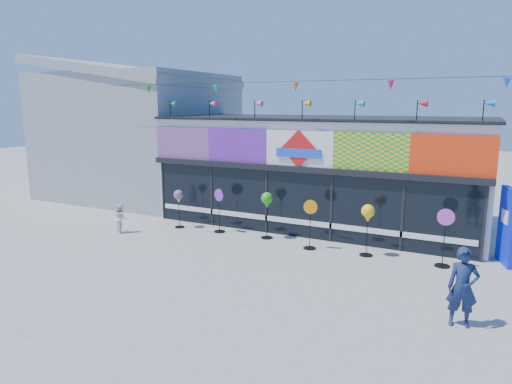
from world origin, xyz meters
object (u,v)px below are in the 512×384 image
Objects in this scene: spinner_1 at (219,209)px; spinner_3 at (310,223)px; child at (121,218)px; spinner_2 at (267,202)px; spinner_4 at (368,215)px; blue_sign at (507,226)px; spinner_5 at (444,236)px; spinner_0 at (179,198)px; adult_man at (463,287)px.

spinner_1 is 3.63m from spinner_3.
spinner_3 is at bearing -5.90° from spinner_1.
child is at bearing -169.76° from spinner_3.
spinner_2 reaches higher than spinner_1.
spinner_2 is 1.01× the size of spinner_4.
blue_sign reaches higher than spinner_3.
spinner_1 is at bearing 178.27° from spinner_5.
blue_sign reaches higher than spinner_0.
spinner_2 reaches higher than spinner_3.
spinner_0 is 2.20m from child.
adult_man is at bearing -52.11° from spinner_4.
spinner_5 reaches higher than spinner_0.
child is (-3.19, -1.60, -0.32)m from spinner_1.
spinner_1 is (1.67, 0.14, -0.31)m from spinner_0.
blue_sign is 12.61m from child.
spinner_0 is 0.89× the size of spinner_2.
blue_sign is 9.21m from spinner_1.
spinner_2 is at bearing 2.25° from spinner_1.
child is (-6.80, -1.23, -0.33)m from spinner_3.
blue_sign is at bearing 68.33° from adult_man.
blue_sign reaches higher than child.
spinner_5 is (-1.59, -1.08, -0.23)m from blue_sign.
spinner_0 reaches higher than child.
spinner_5 is (7.58, -0.23, 0.05)m from spinner_1.
spinner_2 is at bearing 137.80° from adult_man.
spinner_1 is 0.94× the size of adult_man.
spinner_1 is 0.99× the size of spinner_4.
spinner_0 is at bearing 149.00° from adult_man.
spinner_2 is 1.56× the size of child.
spinner_5 is (2.18, 0.02, -0.39)m from spinner_4.
spinner_3 is 5.79m from adult_man.
adult_man reaches higher than spinner_0.
adult_man is (0.64, -3.64, -0.05)m from spinner_5.
child is at bearing -136.07° from spinner_0.
spinner_4 is (5.40, -0.25, 0.44)m from spinner_1.
spinner_0 is at bearing -106.34° from child.
adult_man reaches higher than spinner_3.
spinner_3 reaches higher than spinner_0.
spinner_0 is 9.26m from spinner_5.
spinner_1 is 1.93m from spinner_2.
spinner_3 is at bearing 176.12° from blue_sign.
child is at bearing -153.35° from spinner_1.
spinner_2 is (3.55, 0.21, 0.14)m from spinner_0.
spinner_4 is (1.79, 0.13, 0.44)m from spinner_3.
spinner_0 is 1.39× the size of child.
spinner_2 is 1.85m from spinner_3.
adult_man reaches higher than child.
spinner_1 is at bearing 177.40° from spinner_4.
spinner_4 is 4.61m from adult_man.
spinner_1 is 9.08m from adult_man.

